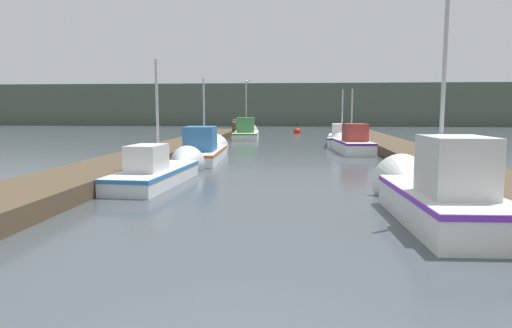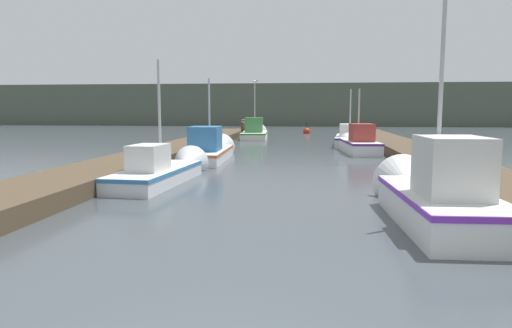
{
  "view_description": "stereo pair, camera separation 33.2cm",
  "coord_description": "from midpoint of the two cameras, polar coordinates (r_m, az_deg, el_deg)",
  "views": [
    {
      "loc": [
        0.46,
        -3.44,
        2.16
      ],
      "look_at": [
        -0.54,
        8.11,
        0.75
      ],
      "focal_mm": 32.0,
      "sensor_mm": 36.0,
      "label": 1
    },
    {
      "loc": [
        0.79,
        -3.41,
        2.16
      ],
      "look_at": [
        -0.54,
        8.11,
        0.75
      ],
      "focal_mm": 32.0,
      "sensor_mm": 36.0,
      "label": 2
    }
  ],
  "objects": [
    {
      "name": "fishing_boat_1",
      "position": [
        14.05,
        -10.57,
        -0.66
      ],
      "size": [
        1.66,
        5.43,
        3.97
      ],
      "rotation": [
        0.0,
        0.0,
        -0.06
      ],
      "color": "silver",
      "rests_on": "ground_plane"
    },
    {
      "name": "mooring_piling_1",
      "position": [
        35.49,
        -1.4,
        4.38
      ],
      "size": [
        0.3,
        0.3,
        1.17
      ],
      "color": "#473523",
      "rests_on": "ground_plane"
    },
    {
      "name": "fishing_boat_3",
      "position": [
        23.51,
        12.91,
        2.57
      ],
      "size": [
        1.79,
        5.43,
        3.49
      ],
      "rotation": [
        0.0,
        0.0,
        0.08
      ],
      "color": "silver",
      "rests_on": "ground_plane"
    },
    {
      "name": "fishing_boat_2",
      "position": [
        19.77,
        -5.19,
        1.83
      ],
      "size": [
        1.74,
        6.16,
        3.89
      ],
      "rotation": [
        0.0,
        0.0,
        0.05
      ],
      "color": "silver",
      "rests_on": "ground_plane"
    },
    {
      "name": "mooring_piling_2",
      "position": [
        36.11,
        -1.3,
        4.55
      ],
      "size": [
        0.34,
        0.34,
        1.32
      ],
      "color": "#473523",
      "rests_on": "ground_plane"
    },
    {
      "name": "channel_buoy",
      "position": [
        40.7,
        6.57,
        4.08
      ],
      "size": [
        0.63,
        0.63,
        1.13
      ],
      "color": "red",
      "rests_on": "ground_plane"
    },
    {
      "name": "dock_left",
      "position": [
        20.45,
        -10.84,
        1.36
      ],
      "size": [
        2.23,
        40.0,
        0.44
      ],
      "color": "#4C3D2B",
      "rests_on": "ground_plane"
    },
    {
      "name": "fishing_boat_5",
      "position": [
        33.52,
        0.15,
        3.94
      ],
      "size": [
        2.03,
        5.58,
        4.64
      ],
      "rotation": [
        0.0,
        0.0,
        0.06
      ],
      "color": "silver",
      "rests_on": "ground_plane"
    },
    {
      "name": "seagull_lead",
      "position": [
        26.84,
        0.27,
        10.31
      ],
      "size": [
        0.47,
        0.47,
        0.12
      ],
      "rotation": [
        0.0,
        0.0,
        5.49
      ],
      "color": "white"
    },
    {
      "name": "fishing_boat_0",
      "position": [
        9.68,
        22.01,
        -3.45
      ],
      "size": [
        1.7,
        5.03,
        4.55
      ],
      "rotation": [
        0.0,
        0.0,
        0.04
      ],
      "color": "silver",
      "rests_on": "ground_plane"
    },
    {
      "name": "fishing_boat_4",
      "position": [
        27.97,
        11.97,
        3.18
      ],
      "size": [
        2.09,
        5.94,
        3.76
      ],
      "rotation": [
        0.0,
        0.0,
        -0.09
      ],
      "color": "silver",
      "rests_on": "ground_plane"
    },
    {
      "name": "distant_shore_ridge",
      "position": [
        65.32,
        6.09,
        7.32
      ],
      "size": [
        120.0,
        16.0,
        5.33
      ],
      "color": "#4C5647",
      "rests_on": "ground_plane"
    },
    {
      "name": "mooring_piling_0",
      "position": [
        35.68,
        12.82,
        4.12
      ],
      "size": [
        0.24,
        0.24,
        1.04
      ],
      "color": "#473523",
      "rests_on": "ground_plane"
    },
    {
      "name": "dock_right",
      "position": [
        20.12,
        20.55,
        0.95
      ],
      "size": [
        2.23,
        40.0,
        0.44
      ],
      "color": "#4C3D2B",
      "rests_on": "ground_plane"
    }
  ]
}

